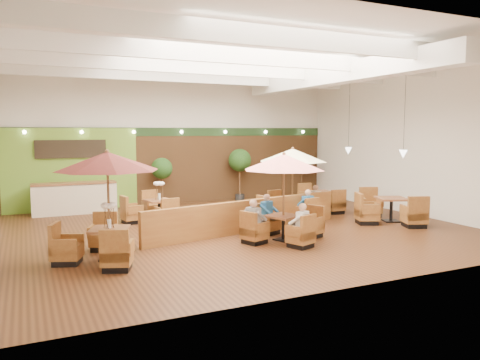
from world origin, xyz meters
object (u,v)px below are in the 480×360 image
diner_0 (301,220)px  topiary_1 (240,162)px  table_2 (292,170)px  table_5 (320,201)px  service_counter (75,198)px  diner_4 (315,198)px  table_4 (384,211)px  diner_2 (255,217)px  table_3 (152,209)px  table_0 (105,182)px  booth_divider (248,216)px  topiary_2 (302,165)px  diner_1 (268,210)px  table_1 (284,180)px  diner_3 (307,203)px  topiary_0 (162,170)px

diner_0 → topiary_1: bearing=47.8°
table_2 → table_5: size_ratio=1.02×
service_counter → diner_4: bearing=-30.7°
table_4 → diner_2: (-5.35, -0.85, 0.36)m
table_2 → diner_0: bearing=-128.5°
table_3 → diner_2: size_ratio=3.33×
table_0 → diner_2: (3.95, -0.03, -1.15)m
booth_divider → table_2: 2.76m
booth_divider → diner_2: bearing=-121.0°
table_4 → topiary_1: (-2.45, 6.37, 1.33)m
table_0 → diner_2: bearing=21.0°
topiary_2 → diner_1: topiary_2 is taller
table_1 → diner_1: 1.34m
table_4 → diner_0: size_ratio=4.04×
service_counter → diner_4: diner_4 is taller
table_1 → topiary_2: table_1 is taller
table_1 → table_2: table_2 is taller
booth_divider → table_5: 5.02m
table_5 → diner_4: size_ratio=3.47×
booth_divider → table_0: bearing=-174.5°
table_1 → diner_1: bearing=69.5°
topiary_2 → diner_1: (-5.17, -6.31, -0.78)m
diner_2 → table_1: bearing=66.4°
service_counter → topiary_1: size_ratio=1.30×
table_2 → topiary_2: bearing=43.8°
booth_divider → topiary_1: bearing=55.9°
service_counter → table_1: bearing=-54.9°
table_0 → table_2: bearing=41.7°
diner_3 → topiary_0: bearing=111.2°
booth_divider → table_5: bearing=17.9°
diner_0 → diner_3: (1.79, 2.47, -0.00)m
topiary_0 → table_5: bearing=-31.5°
table_4 → topiary_2: size_ratio=1.47×
service_counter → diner_3: 8.67m
diner_1 → diner_4: (2.72, 1.57, -0.01)m
diner_0 → booth_divider: bearing=71.9°
table_1 → topiary_2: bearing=33.9°
booth_divider → diner_0: bearing=-91.3°
table_5 → diner_2: bearing=-137.1°
table_3 → table_4: 7.89m
table_5 → topiary_0: size_ratio=1.25×
table_4 → diner_2: 5.43m
service_counter → table_4: size_ratio=1.01×
table_3 → diner_3: (4.48, -2.69, 0.28)m
table_3 → table_4: (7.12, -3.40, -0.06)m
topiary_0 → topiary_1: size_ratio=0.87×
diner_0 → table_5: bearing=22.1°
table_5 → diner_3: 3.18m
diner_1 → diner_2: size_ratio=0.96×
diner_3 → table_4: bearing=-24.1°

